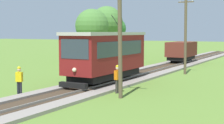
% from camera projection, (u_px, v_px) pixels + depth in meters
% --- Properties ---
extents(red_tram, '(2.60, 8.54, 4.79)m').
position_uv_depth(red_tram, '(106.00, 54.00, 24.76)').
color(red_tram, maroon).
rests_on(red_tram, rail_right).
extents(freight_car, '(2.40, 5.20, 2.31)m').
position_uv_depth(freight_car, '(182.00, 51.00, 40.66)').
color(freight_car, maroon).
rests_on(freight_car, rail_right).
extents(utility_pole_near_tram, '(1.40, 0.44, 7.39)m').
position_uv_depth(utility_pole_near_tram, '(120.00, 33.00, 19.25)').
color(utility_pole_near_tram, brown).
rests_on(utility_pole_near_tram, ground).
extents(utility_pole_mid, '(1.40, 0.41, 7.38)m').
position_uv_depth(utility_pole_mid, '(186.00, 32.00, 30.33)').
color(utility_pole_mid, brown).
rests_on(utility_pole_mid, ground).
extents(track_worker, '(0.44, 0.35, 1.78)m').
position_uv_depth(track_worker, '(19.00, 80.00, 20.30)').
color(track_worker, black).
rests_on(track_worker, ground).
extents(second_worker, '(0.30, 0.41, 1.78)m').
position_uv_depth(second_worker, '(117.00, 78.00, 21.18)').
color(second_worker, '#38332D').
rests_on(second_worker, ground).
extents(tree_left_near, '(4.32, 4.32, 7.29)m').
position_uv_depth(tree_left_near, '(107.00, 22.00, 45.48)').
color(tree_left_near, '#4C3823').
rests_on(tree_left_near, ground).
extents(tree_right_near, '(3.98, 3.98, 6.56)m').
position_uv_depth(tree_right_near, '(92.00, 26.00, 40.09)').
color(tree_right_near, '#4C3823').
rests_on(tree_right_near, ground).
extents(tree_left_far, '(4.87, 4.87, 6.59)m').
position_uv_depth(tree_left_far, '(108.00, 30.00, 53.50)').
color(tree_left_far, '#4C3823').
rests_on(tree_left_far, ground).
extents(tree_right_far, '(3.85, 3.85, 6.32)m').
position_uv_depth(tree_right_far, '(115.00, 29.00, 57.53)').
color(tree_right_far, '#4C3823').
rests_on(tree_right_far, ground).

